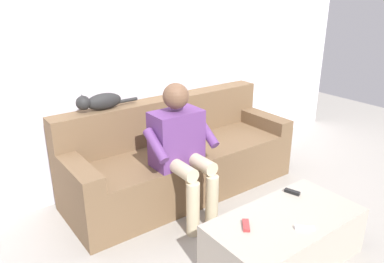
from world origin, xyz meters
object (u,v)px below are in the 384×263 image
(remote_white, at_px, (305,228))
(person_solo_seated, at_px, (181,145))
(remote_red, at_px, (246,225))
(remote_black, at_px, (292,192))
(coffee_table, at_px, (284,239))
(cat_on_backrest, at_px, (99,102))
(couch, at_px, (179,159))

(remote_white, bearing_deg, person_solo_seated, 143.20)
(remote_red, relative_size, remote_white, 0.98)
(remote_white, distance_m, remote_black, 0.44)
(remote_white, bearing_deg, remote_red, -179.25)
(coffee_table, relative_size, person_solo_seated, 0.97)
(coffee_table, height_order, cat_on_backrest, cat_on_backrest)
(remote_black, bearing_deg, person_solo_seated, -160.94)
(person_solo_seated, relative_size, remote_black, 9.67)
(coffee_table, xyz_separation_m, person_solo_seated, (0.23, -0.88, 0.45))
(cat_on_backrest, bearing_deg, remote_black, 124.63)
(person_solo_seated, xyz_separation_m, cat_on_backrest, (0.39, -0.60, 0.27))
(couch, distance_m, cat_on_backrest, 0.89)
(coffee_table, xyz_separation_m, cat_on_backrest, (0.62, -1.47, 0.72))
(coffee_table, bearing_deg, remote_black, -146.73)
(remote_white, xyz_separation_m, remote_black, (-0.29, -0.34, 0.00))
(coffee_table, height_order, remote_black, remote_black)
(remote_red, xyz_separation_m, remote_white, (-0.28, 0.24, -0.00))
(person_solo_seated, xyz_separation_m, remote_white, (-0.22, 1.03, -0.27))
(couch, height_order, remote_black, couch)
(coffee_table, height_order, person_solo_seated, person_solo_seated)
(person_solo_seated, bearing_deg, cat_on_backrest, -56.91)
(remote_red, xyz_separation_m, remote_black, (-0.56, -0.10, 0.00))
(cat_on_backrest, distance_m, remote_white, 1.82)
(remote_red, bearing_deg, coffee_table, 113.80)
(coffee_table, relative_size, remote_white, 8.75)
(cat_on_backrest, xyz_separation_m, remote_black, (-0.89, 1.29, -0.54))
(couch, bearing_deg, remote_red, 76.06)
(couch, height_order, person_solo_seated, person_solo_seated)
(coffee_table, bearing_deg, remote_red, -15.82)
(person_solo_seated, distance_m, cat_on_backrest, 0.76)
(couch, xyz_separation_m, remote_white, (0.01, 1.40, 0.05))
(remote_red, height_order, remote_white, remote_red)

